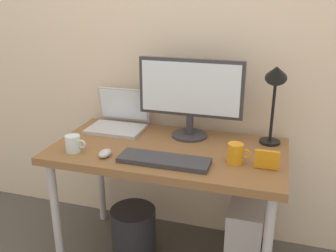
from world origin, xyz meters
TOP-DOWN VIEW (x-y plane):
  - back_wall at (0.00, 0.38)m, footprint 4.40×0.04m
  - desk at (0.00, 0.00)m, footprint 1.21×0.64m
  - monitor at (0.07, 0.19)m, footprint 0.58×0.20m
  - laptop at (-0.37, 0.20)m, footprint 0.32×0.26m
  - desk_lamp at (0.51, 0.19)m, footprint 0.11×0.16m
  - keyboard at (0.04, -0.18)m, footprint 0.44×0.14m
  - mouse at (-0.26, -0.20)m, footprint 0.06×0.09m
  - coffee_mug at (0.36, -0.09)m, footprint 0.11×0.07m
  - glass_cup at (-0.44, -0.19)m, footprint 0.11×0.08m
  - photo_frame at (0.50, -0.11)m, footprint 0.11×0.02m
  - computer_tower at (0.43, 0.06)m, footprint 0.18×0.36m
  - wastebasket at (-0.20, -0.02)m, footprint 0.26×0.26m

SIDE VIEW (x-z plane):
  - wastebasket at x=-0.20m, z-range 0.00..0.30m
  - computer_tower at x=0.43m, z-range 0.00..0.42m
  - desk at x=0.00m, z-range 0.28..0.99m
  - keyboard at x=0.04m, z-range 0.70..0.73m
  - mouse at x=-0.26m, z-range 0.70..0.74m
  - glass_cup at x=-0.44m, z-range 0.70..0.79m
  - photo_frame at x=0.50m, z-range 0.71..0.80m
  - coffee_mug at x=0.36m, z-range 0.70..0.80m
  - laptop at x=-0.37m, z-range 0.65..0.88m
  - monitor at x=0.07m, z-range 0.74..1.18m
  - desk_lamp at x=0.51m, z-range 0.80..1.26m
  - back_wall at x=0.00m, z-range 0.00..2.60m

